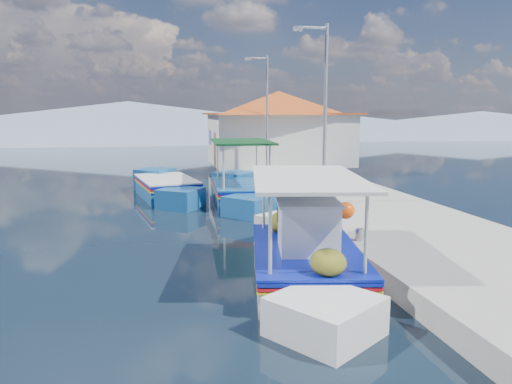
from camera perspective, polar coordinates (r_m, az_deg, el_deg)
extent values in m
plane|color=black|center=(14.27, -7.20, -5.35)|extent=(160.00, 160.00, 0.00)
cube|color=gray|center=(21.19, 7.67, 0.14)|extent=(5.00, 44.00, 0.50)
cylinder|color=#A5A8AD|center=(12.14, 12.09, -4.93)|extent=(0.20, 0.20, 0.30)
cylinder|color=#A5A8AD|center=(16.74, 5.32, -0.87)|extent=(0.20, 0.20, 0.30)
cylinder|color=#A5A8AD|center=(22.48, 0.96, 1.77)|extent=(0.20, 0.20, 0.30)
cylinder|color=#A5A8AD|center=(28.33, -1.62, 3.33)|extent=(0.20, 0.20, 0.30)
cube|color=silver|center=(10.73, 5.84, -9.09)|extent=(2.86, 4.53, 0.92)
cube|color=silver|center=(13.13, 0.21, -5.08)|extent=(2.14, 2.14, 1.02)
cube|color=silver|center=(8.58, 14.45, -14.16)|extent=(2.08, 2.08, 0.87)
cube|color=#0B1991|center=(10.60, 5.88, -6.90)|extent=(2.94, 4.67, 0.06)
cube|color=#B50F18|center=(10.62, 5.87, -7.30)|extent=(2.94, 4.67, 0.05)
cube|color=gold|center=(10.64, 5.87, -7.65)|extent=(2.94, 4.67, 0.04)
cube|color=#0B1991|center=(10.58, 5.88, -6.54)|extent=(2.96, 4.63, 0.05)
cube|color=brown|center=(10.59, 5.88, -6.70)|extent=(2.68, 4.42, 0.05)
cube|color=silver|center=(10.21, 6.69, -4.22)|extent=(1.38, 1.45, 1.07)
cube|color=silver|center=(10.09, 6.75, -1.17)|extent=(1.51, 1.57, 0.06)
cylinder|color=beige|center=(11.66, -1.81, -1.25)|extent=(0.07, 0.07, 1.55)
cylinder|color=beige|center=(12.34, 5.67, -0.71)|extent=(0.07, 0.07, 1.55)
cylinder|color=beige|center=(8.49, 6.36, -5.30)|extent=(0.07, 0.07, 1.55)
cylinder|color=beige|center=(9.40, 15.63, -4.17)|extent=(0.07, 0.07, 1.55)
cube|color=silver|center=(10.28, 6.03, 1.66)|extent=(2.96, 4.55, 0.07)
ellipsoid|color=#535216|center=(11.55, 1.07, -3.88)|extent=(0.74, 0.81, 0.55)
ellipsoid|color=#535216|center=(12.26, 3.13, -3.33)|extent=(0.62, 0.68, 0.47)
ellipsoid|color=#535216|center=(9.18, 12.08, -7.77)|extent=(0.66, 0.73, 0.50)
sphere|color=#FF4D08|center=(11.38, 8.93, -1.87)|extent=(0.39, 0.39, 0.39)
cube|color=#164E88|center=(19.59, -1.68, -0.57)|extent=(2.35, 4.10, 1.02)
cube|color=#164E88|center=(22.16, -3.21, 0.90)|extent=(2.18, 2.18, 1.13)
cube|color=#164E88|center=(17.11, 0.23, -2.01)|extent=(2.12, 2.12, 0.96)
cube|color=#0B1991|center=(19.51, -1.69, 0.79)|extent=(2.42, 4.22, 0.06)
cube|color=#B50F18|center=(19.53, -1.69, 0.54)|extent=(2.42, 4.22, 0.05)
cube|color=gold|center=(19.54, -1.69, 0.32)|extent=(2.42, 4.22, 0.04)
cube|color=#164E88|center=(19.50, -1.69, 1.01)|extent=(2.44, 4.18, 0.05)
cube|color=brown|center=(19.51, -1.69, 0.92)|extent=(2.18, 4.01, 0.05)
cylinder|color=beige|center=(20.88, -5.01, 3.81)|extent=(0.08, 0.08, 1.72)
cylinder|color=beige|center=(21.22, -0.43, 3.93)|extent=(0.08, 0.08, 1.72)
cylinder|color=beige|center=(17.60, -3.23, 2.81)|extent=(0.08, 0.08, 1.72)
cylinder|color=beige|center=(18.00, 2.14, 2.96)|extent=(0.08, 0.08, 1.72)
cube|color=#0C3C19|center=(19.33, -1.71, 5.95)|extent=(2.46, 4.10, 0.08)
cube|color=#164E88|center=(21.04, -10.47, 0.00)|extent=(2.73, 4.17, 1.07)
cube|color=#164E88|center=(23.54, -9.38, 1.33)|extent=(2.03, 2.03, 1.19)
cube|color=#164E88|center=(18.63, -11.81, -1.24)|extent=(1.98, 1.98, 1.02)
cube|color=#0B1991|center=(20.97, -10.51, 1.34)|extent=(2.82, 4.30, 0.07)
cube|color=#B50F18|center=(20.98, -10.50, 1.09)|extent=(2.82, 4.30, 0.06)
cube|color=gold|center=(20.99, -10.49, 0.88)|extent=(2.82, 4.30, 0.05)
cube|color=silver|center=(20.96, -10.51, 1.55)|extent=(2.83, 4.26, 0.06)
cube|color=brown|center=(20.96, -10.51, 1.46)|extent=(2.56, 4.06, 0.06)
cube|color=silver|center=(29.70, 2.64, 6.21)|extent=(8.00, 6.00, 3.00)
cube|color=#C3431B|center=(29.65, 2.66, 9.20)|extent=(8.64, 6.48, 0.10)
pyramid|color=#C3431B|center=(29.66, 2.67, 10.45)|extent=(10.49, 10.49, 1.40)
cube|color=brown|center=(28.04, -4.82, 4.98)|extent=(0.06, 1.00, 2.00)
cube|color=#0B1991|center=(30.48, -5.38, 6.44)|extent=(0.06, 1.20, 0.90)
cylinder|color=#A5A8AD|center=(16.72, 8.13, 8.89)|extent=(0.12, 0.12, 6.00)
cylinder|color=#A5A8AD|center=(16.79, 6.67, 18.69)|extent=(1.00, 0.08, 0.08)
cube|color=#A5A8AD|center=(16.64, 4.94, 18.63)|extent=(0.30, 0.14, 0.14)
cylinder|color=#A5A8AD|center=(25.39, 1.31, 9.08)|extent=(0.12, 0.12, 6.00)
cylinder|color=#A5A8AD|center=(25.44, 0.20, 15.52)|extent=(1.00, 0.08, 0.08)
cube|color=#A5A8AD|center=(25.34, -0.95, 15.42)|extent=(0.30, 0.14, 0.14)
cone|color=slate|center=(69.91, -14.78, 8.04)|extent=(96.00, 96.00, 5.50)
cone|color=slate|center=(74.47, 9.17, 7.63)|extent=(76.80, 76.80, 3.80)
cone|color=slate|center=(86.41, 25.03, 7.23)|extent=(89.60, 89.60, 4.20)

